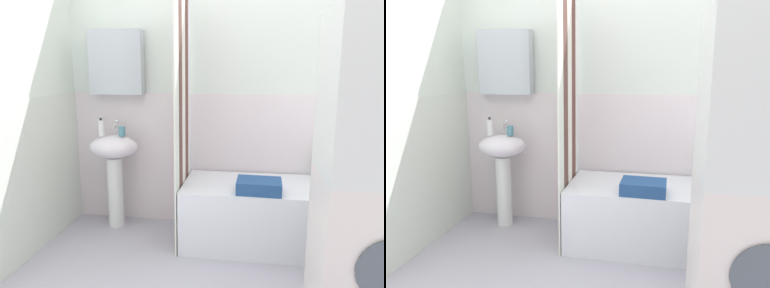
# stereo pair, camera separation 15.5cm
# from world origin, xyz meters

# --- Properties ---
(wall_back_tiled) EXTENTS (3.60, 0.18, 2.40)m
(wall_back_tiled) POSITION_xyz_m (-0.07, 1.26, 1.14)
(wall_back_tiled) COLOR silver
(wall_back_tiled) RESTS_ON ground_plane
(wall_left_tiled) EXTENTS (0.07, 1.81, 2.40)m
(wall_left_tiled) POSITION_xyz_m (-1.57, 0.34, 1.12)
(wall_left_tiled) COLOR silver
(wall_left_tiled) RESTS_ON ground_plane
(sink) EXTENTS (0.44, 0.34, 0.84)m
(sink) POSITION_xyz_m (-1.10, 1.03, 0.62)
(sink) COLOR white
(sink) RESTS_ON ground_plane
(faucet) EXTENTS (0.03, 0.12, 0.12)m
(faucet) POSITION_xyz_m (-1.10, 1.11, 0.90)
(faucet) COLOR silver
(faucet) RESTS_ON sink
(soap_dispenser) EXTENTS (0.05, 0.05, 0.16)m
(soap_dispenser) POSITION_xyz_m (-1.19, 1.00, 0.91)
(soap_dispenser) COLOR white
(soap_dispenser) RESTS_ON sink
(toothbrush_cup) EXTENTS (0.06, 0.06, 0.09)m
(toothbrush_cup) POSITION_xyz_m (-1.01, 1.03, 0.88)
(toothbrush_cup) COLOR teal
(toothbrush_cup) RESTS_ON sink
(bathtub) EXTENTS (1.44, 0.67, 0.51)m
(bathtub) POSITION_xyz_m (0.29, 0.89, 0.25)
(bathtub) COLOR white
(bathtub) RESTS_ON ground_plane
(shower_curtain) EXTENTS (0.01, 0.67, 2.00)m
(shower_curtain) POSITION_xyz_m (-0.45, 0.89, 1.00)
(shower_curtain) COLOR white
(shower_curtain) RESTS_ON ground_plane
(body_wash_bottle) EXTENTS (0.05, 0.05, 0.21)m
(body_wash_bottle) POSITION_xyz_m (0.91, 1.13, 0.61)
(body_wash_bottle) COLOR white
(body_wash_bottle) RESTS_ON bathtub
(conditioner_bottle) EXTENTS (0.04, 0.04, 0.22)m
(conditioner_bottle) POSITION_xyz_m (0.78, 1.14, 0.61)
(conditioner_bottle) COLOR #CD4467
(conditioner_bottle) RESTS_ON bathtub
(shampoo_bottle) EXTENTS (0.05, 0.05, 0.20)m
(shampoo_bottle) POSITION_xyz_m (0.66, 1.17, 0.60)
(shampoo_bottle) COLOR #257F57
(shampoo_bottle) RESTS_ON bathtub
(towel_folded) EXTENTS (0.34, 0.26, 0.09)m
(towel_folded) POSITION_xyz_m (0.16, 0.68, 0.55)
(towel_folded) COLOR navy
(towel_folded) RESTS_ON bathtub
(washer_dryer_stack) EXTENTS (0.61, 0.58, 1.71)m
(washer_dryer_stack) POSITION_xyz_m (0.77, -0.00, 0.85)
(washer_dryer_stack) COLOR white
(washer_dryer_stack) RESTS_ON ground_plane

